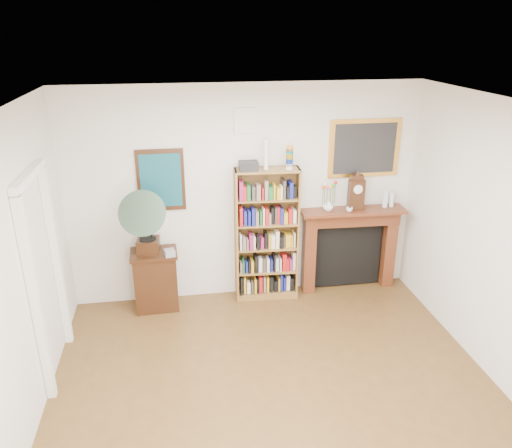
{
  "coord_description": "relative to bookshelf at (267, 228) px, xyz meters",
  "views": [
    {
      "loc": [
        -0.86,
        -3.51,
        3.43
      ],
      "look_at": [
        -0.01,
        1.6,
        1.35
      ],
      "focal_mm": 35.0,
      "sensor_mm": 36.0,
      "label": 1
    }
  ],
  "objects": [
    {
      "name": "room",
      "position": [
        -0.25,
        -2.33,
        0.41
      ],
      "size": [
        4.51,
        5.01,
        2.81
      ],
      "color": "#553519",
      "rests_on": "ground"
    },
    {
      "name": "door_casing",
      "position": [
        -2.46,
        -1.13,
        0.27
      ],
      "size": [
        0.08,
        1.02,
        2.17
      ],
      "color": "white",
      "rests_on": "left_wall"
    },
    {
      "name": "teal_poster",
      "position": [
        -1.3,
        0.15,
        0.66
      ],
      "size": [
        0.58,
        0.04,
        0.78
      ],
      "color": "black",
      "rests_on": "back_wall"
    },
    {
      "name": "small_picture",
      "position": [
        -0.25,
        0.15,
        1.36
      ],
      "size": [
        0.26,
        0.04,
        0.3
      ],
      "color": "white",
      "rests_on": "back_wall"
    },
    {
      "name": "gilt_painting",
      "position": [
        1.3,
        0.15,
        0.96
      ],
      "size": [
        0.95,
        0.04,
        0.75
      ],
      "color": "gold",
      "rests_on": "back_wall"
    },
    {
      "name": "bookshelf",
      "position": [
        0.0,
        0.0,
        0.0
      ],
      "size": [
        0.83,
        0.34,
        2.04
      ],
      "rotation": [
        0.0,
        0.0,
        -0.06
      ],
      "color": "brown",
      "rests_on": "floor"
    },
    {
      "name": "side_cabinet",
      "position": [
        -1.45,
        -0.06,
        -0.6
      ],
      "size": [
        0.59,
        0.44,
        0.79
      ],
      "primitive_type": "cube",
      "rotation": [
        0.0,
        0.0,
        0.04
      ],
      "color": "black",
      "rests_on": "floor"
    },
    {
      "name": "fireplace",
      "position": [
        1.15,
        0.06,
        -0.3
      ],
      "size": [
        1.4,
        0.38,
        1.17
      ],
      "rotation": [
        0.0,
        0.0,
        -0.04
      ],
      "color": "#502712",
      "rests_on": "floor"
    },
    {
      "name": "gramophone",
      "position": [
        -1.51,
        -0.18,
        0.3
      ],
      "size": [
        0.58,
        0.71,
        0.89
      ],
      "rotation": [
        0.0,
        0.0,
        -0.07
      ],
      "color": "black",
      "rests_on": "side_cabinet"
    },
    {
      "name": "cd_stack",
      "position": [
        -1.25,
        -0.21,
        -0.16
      ],
      "size": [
        0.14,
        0.14,
        0.08
      ],
      "primitive_type": "cube",
      "rotation": [
        0.0,
        0.0,
        0.22
      ],
      "color": "#AFB0BB",
      "rests_on": "side_cabinet"
    },
    {
      "name": "mantel_clock",
      "position": [
        1.17,
        0.0,
        0.41
      ],
      "size": [
        0.2,
        0.12,
        0.47
      ],
      "rotation": [
        0.0,
        0.0,
        -0.01
      ],
      "color": "black",
      "rests_on": "fireplace"
    },
    {
      "name": "flower_vase",
      "position": [
        0.81,
        0.01,
        0.26
      ],
      "size": [
        0.14,
        0.14,
        0.15
      ],
      "primitive_type": "imported",
      "rotation": [
        0.0,
        0.0,
        -0.01
      ],
      "color": "silver",
      "rests_on": "fireplace"
    },
    {
      "name": "teacup",
      "position": [
        1.07,
        -0.07,
        0.22
      ],
      "size": [
        0.11,
        0.11,
        0.07
      ],
      "primitive_type": "imported",
      "rotation": [
        0.0,
        0.0,
        -0.31
      ],
      "color": "silver",
      "rests_on": "fireplace"
    },
    {
      "name": "bottle_left",
      "position": [
        1.6,
        0.03,
        0.3
      ],
      "size": [
        0.07,
        0.07,
        0.24
      ],
      "primitive_type": "cylinder",
      "color": "silver",
      "rests_on": "fireplace"
    },
    {
      "name": "bottle_right",
      "position": [
        1.69,
        0.03,
        0.28
      ],
      "size": [
        0.06,
        0.06,
        0.2
      ],
      "primitive_type": "cylinder",
      "color": "silver",
      "rests_on": "fireplace"
    }
  ]
}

